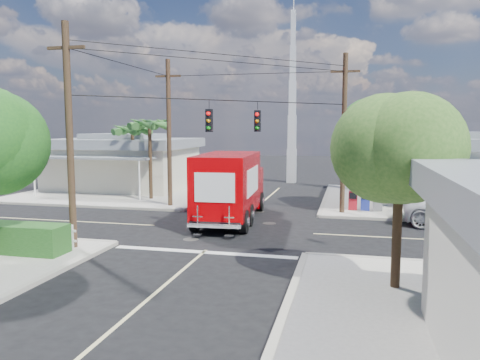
% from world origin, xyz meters
% --- Properties ---
extents(ground, '(120.00, 120.00, 0.00)m').
position_xyz_m(ground, '(0.00, 0.00, 0.00)').
color(ground, black).
rests_on(ground, ground).
extents(sidewalk_ne, '(14.12, 14.12, 0.14)m').
position_xyz_m(sidewalk_ne, '(10.88, 10.88, 0.07)').
color(sidewalk_ne, '#A6A196').
rests_on(sidewalk_ne, ground).
extents(sidewalk_nw, '(14.12, 14.12, 0.14)m').
position_xyz_m(sidewalk_nw, '(-10.88, 10.88, 0.07)').
color(sidewalk_nw, '#A6A196').
rests_on(sidewalk_nw, ground).
extents(road_markings, '(32.00, 32.00, 0.01)m').
position_xyz_m(road_markings, '(0.00, -1.47, 0.01)').
color(road_markings, beige).
rests_on(road_markings, ground).
extents(building_ne, '(11.80, 10.20, 4.50)m').
position_xyz_m(building_ne, '(12.50, 11.97, 2.32)').
color(building_ne, silver).
rests_on(building_ne, sidewalk_ne).
extents(building_nw, '(10.80, 10.20, 4.30)m').
position_xyz_m(building_nw, '(-12.00, 12.46, 2.22)').
color(building_nw, beige).
rests_on(building_nw, sidewalk_nw).
extents(radio_tower, '(0.80, 0.80, 17.00)m').
position_xyz_m(radio_tower, '(0.50, 20.00, 5.64)').
color(radio_tower, silver).
rests_on(radio_tower, ground).
extents(tree_ne_front, '(4.21, 4.14, 6.66)m').
position_xyz_m(tree_ne_front, '(7.21, 6.76, 4.77)').
color(tree_ne_front, '#422D1C').
rests_on(tree_ne_front, sidewalk_ne).
extents(tree_ne_back, '(3.77, 3.66, 5.82)m').
position_xyz_m(tree_ne_back, '(9.81, 8.96, 4.19)').
color(tree_ne_back, '#422D1C').
rests_on(tree_ne_back, sidewalk_ne).
extents(tree_se, '(3.67, 3.54, 5.62)m').
position_xyz_m(tree_se, '(7.01, -7.24, 4.04)').
color(tree_se, '#422D1C').
rests_on(tree_se, sidewalk_se).
extents(palm_nw_front, '(3.01, 3.08, 5.59)m').
position_xyz_m(palm_nw_front, '(-7.50, 7.50, 5.04)').
color(palm_nw_front, '#422D1C').
rests_on(palm_nw_front, sidewalk_nw).
extents(palm_nw_back, '(3.01, 3.08, 5.19)m').
position_xyz_m(palm_nw_back, '(-9.50, 9.00, 4.67)').
color(palm_nw_back, '#422D1C').
rests_on(palm_nw_back, sidewalk_nw).
extents(utility_poles, '(12.00, 10.68, 9.00)m').
position_xyz_m(utility_poles, '(-1.58, 1.60, 4.67)').
color(utility_poles, '#473321').
rests_on(utility_poles, ground).
extents(picket_fence, '(5.94, 0.06, 1.00)m').
position_xyz_m(picket_fence, '(-7.80, -5.60, 0.68)').
color(picket_fence, silver).
rests_on(picket_fence, sidewalk_sw).
extents(vending_boxes, '(1.90, 0.50, 1.10)m').
position_xyz_m(vending_boxes, '(6.50, 6.20, 0.69)').
color(vending_boxes, maroon).
rests_on(vending_boxes, sidewalk_ne).
extents(delivery_truck, '(3.13, 8.46, 3.60)m').
position_xyz_m(delivery_truck, '(-0.52, 2.02, 1.83)').
color(delivery_truck, black).
rests_on(delivery_truck, ground).
extents(parked_car, '(6.70, 4.22, 1.72)m').
position_xyz_m(parked_car, '(11.43, 2.93, 0.86)').
color(parked_car, silver).
rests_on(parked_car, ground).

